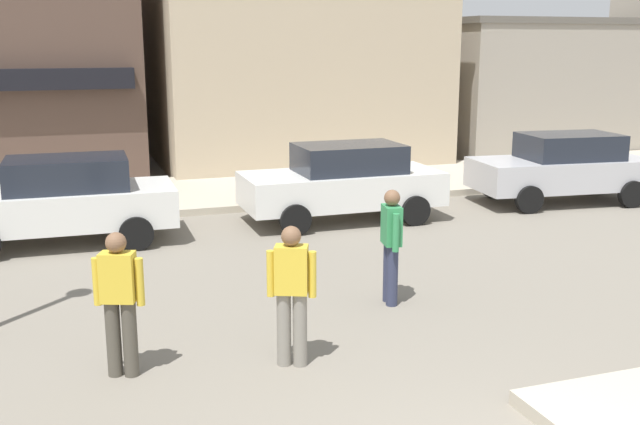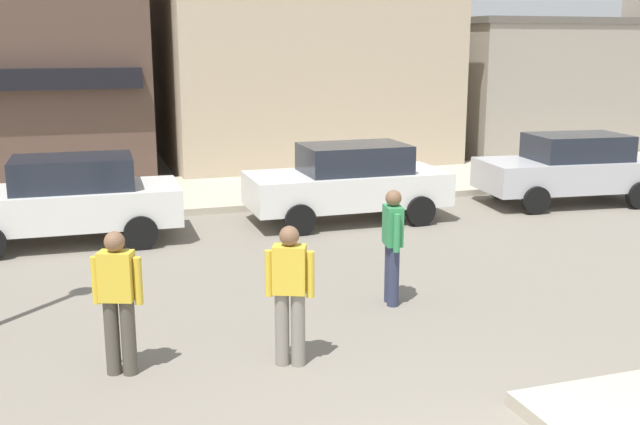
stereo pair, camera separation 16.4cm
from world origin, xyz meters
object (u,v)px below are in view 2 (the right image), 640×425
parked_car_nearest (68,199)px  parked_car_second (349,181)px  pedestrian_crossing_near (392,243)px  pedestrian_crossing_far (290,291)px  parked_car_third (571,168)px  pedestrian_kerb_side (118,299)px

parked_car_nearest → parked_car_second: 5.39m
pedestrian_crossing_near → pedestrian_crossing_far: bearing=-141.6°
parked_car_second → pedestrian_crossing_far: 7.07m
parked_car_second → parked_car_third: same height
parked_car_third → parked_car_nearest: bearing=-179.9°
pedestrian_crossing_far → pedestrian_kerb_side: same height
parked_car_nearest → pedestrian_kerb_side: 6.02m
parked_car_third → pedestrian_crossing_far: bearing=-142.8°
parked_car_nearest → pedestrian_crossing_far: (2.32, -6.35, 0.06)m
parked_car_second → parked_car_third: size_ratio=0.97×
pedestrian_crossing_near → pedestrian_crossing_far: 2.42m
parked_car_third → pedestrian_kerb_side: bearing=-149.4°
parked_car_second → parked_car_third: 5.32m
pedestrian_crossing_far → pedestrian_kerb_side: 1.85m
parked_car_nearest → parked_car_third: 10.71m
parked_car_second → pedestrian_crossing_near: 5.00m
parked_car_second → pedestrian_crossing_far: pedestrian_crossing_far is taller
pedestrian_crossing_far → pedestrian_crossing_near: bearing=38.4°
parked_car_second → parked_car_third: (5.32, 0.01, 0.00)m
pedestrian_crossing_near → pedestrian_kerb_side: size_ratio=1.00×
parked_car_third → pedestrian_crossing_near: (-6.50, -4.87, 0.06)m
parked_car_third → pedestrian_crossing_far: pedestrian_crossing_far is taller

